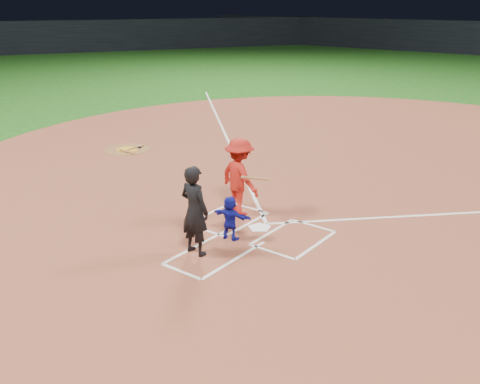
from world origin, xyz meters
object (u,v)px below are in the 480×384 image
Objects in this scene: home_plate at (260,228)px; umpire at (195,211)px; batter_at_plate at (240,177)px; on_deck_circle at (127,149)px; catcher at (230,218)px.

home_plate is 0.30× the size of umpire.
batter_at_plate reaches higher than home_plate.
umpire is (7.75, -4.87, 1.00)m from on_deck_circle.
catcher is at bearing -96.02° from umpire.
catcher is (7.90, -3.83, 0.52)m from on_deck_circle.
umpire reaches higher than on_deck_circle.
home_plate is 1.45m from batter_at_plate.
umpire is (-0.16, -1.04, 0.48)m from catcher.
home_plate reaches higher than on_deck_circle.
catcher is (-0.19, -0.93, 0.52)m from home_plate.
catcher reaches higher than on_deck_circle.
umpire reaches higher than catcher.
umpire is at bearing 73.94° from catcher.
on_deck_circle is at bearing 160.91° from batter_at_plate.
catcher is 1.15m from umpire.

